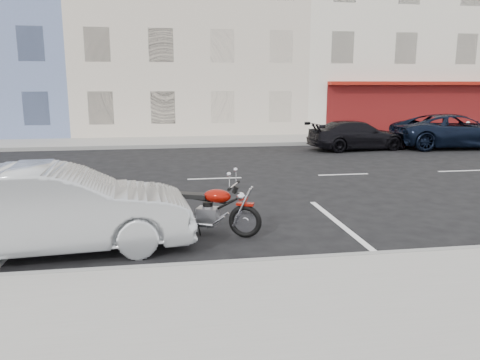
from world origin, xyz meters
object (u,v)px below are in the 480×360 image
object	(u,v)px
sedan_silver	(57,209)
car_far	(357,135)
fire_hydrant	(467,128)
motorcycle	(246,214)
suv_far	(455,131)

from	to	relation	value
sedan_silver	car_far	bearing A→B (deg)	-46.65
fire_hydrant	car_far	xyz separation A→B (m)	(-7.38, -3.21, 0.08)
motorcycle	sedan_silver	bearing A→B (deg)	-153.29
fire_hydrant	sedan_silver	bearing A→B (deg)	-140.40
sedan_silver	fire_hydrant	bearing A→B (deg)	-55.37
sedan_silver	suv_far	distance (m)	17.97
sedan_silver	motorcycle	bearing A→B (deg)	-91.16
fire_hydrant	motorcycle	xyz separation A→B (m)	(-13.99, -14.00, -0.09)
fire_hydrant	motorcycle	bearing A→B (deg)	-134.96
car_far	sedan_silver	bearing A→B (deg)	131.57
fire_hydrant	suv_far	world-z (taller)	suv_far
motorcycle	sedan_silver	world-z (taller)	sedan_silver
suv_far	car_far	size ratio (longest dim) A/B	1.25
motorcycle	suv_far	distance (m)	15.40
car_far	fire_hydrant	bearing A→B (deg)	-73.27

